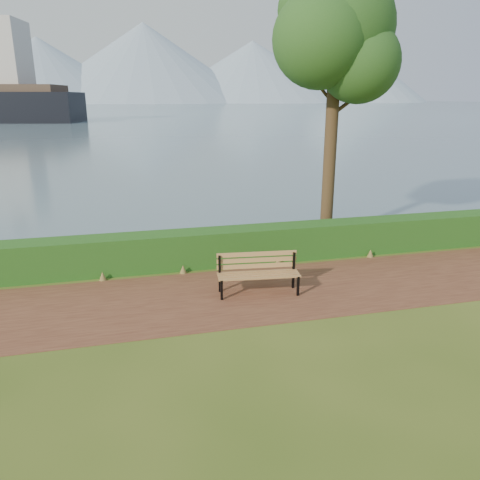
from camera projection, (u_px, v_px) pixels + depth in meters
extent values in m
plane|color=#3A5017|center=(241.00, 300.00, 11.03)|extent=(140.00, 140.00, 0.00)
cube|color=#4F281B|center=(238.00, 295.00, 11.31)|extent=(40.00, 3.40, 0.01)
cube|color=#153F12|center=(219.00, 247.00, 13.30)|extent=(32.00, 0.85, 1.00)
cube|color=#486273|center=(124.00, 106.00, 252.30)|extent=(700.00, 510.00, 0.00)
cone|color=#7D92A6|center=(40.00, 70.00, 356.74)|extent=(160.00, 160.00, 48.00)
cone|color=#7D92A6|center=(145.00, 63.00, 382.37)|extent=(190.00, 190.00, 62.00)
cone|color=#7D92A6|center=(252.00, 72.00, 400.19)|extent=(170.00, 170.00, 50.00)
cone|color=#7D92A6|center=(344.00, 69.00, 429.00)|extent=(150.00, 150.00, 58.00)
cone|color=#7D92A6|center=(109.00, 81.00, 402.63)|extent=(120.00, 120.00, 35.00)
cone|color=#7D92A6|center=(287.00, 80.00, 434.06)|extent=(130.00, 130.00, 40.00)
cube|color=black|center=(222.00, 290.00, 10.95)|extent=(0.06, 0.07, 0.49)
cube|color=black|center=(220.00, 274.00, 11.34)|extent=(0.06, 0.07, 0.94)
cube|color=black|center=(221.00, 278.00, 11.12)|extent=(0.12, 0.57, 0.05)
cube|color=black|center=(298.00, 286.00, 11.19)|extent=(0.06, 0.07, 0.49)
cube|color=black|center=(293.00, 270.00, 11.58)|extent=(0.06, 0.07, 0.94)
cube|color=black|center=(296.00, 274.00, 11.35)|extent=(0.12, 0.57, 0.05)
cube|color=olive|center=(260.00, 278.00, 11.03)|extent=(1.97, 0.31, 0.04)
cube|color=olive|center=(259.00, 276.00, 11.16)|extent=(1.97, 0.31, 0.04)
cube|color=olive|center=(258.00, 274.00, 11.29)|extent=(1.97, 0.31, 0.04)
cube|color=olive|center=(257.00, 272.00, 11.42)|extent=(1.97, 0.31, 0.04)
cube|color=olive|center=(257.00, 266.00, 11.45)|extent=(1.96, 0.26, 0.11)
cube|color=olive|center=(257.00, 260.00, 11.40)|extent=(1.96, 0.26, 0.11)
cube|color=olive|center=(257.00, 254.00, 11.36)|extent=(1.96, 0.26, 0.11)
cylinder|color=#382617|center=(331.00, 131.00, 14.65)|extent=(0.40, 0.40, 7.15)
sphere|color=#1B4818|center=(337.00, 27.00, 13.78)|extent=(3.38, 3.38, 3.38)
sphere|color=#1B4818|center=(350.00, 51.00, 14.65)|extent=(2.58, 2.58, 2.58)
sphere|color=#1B4818|center=(321.00, 39.00, 13.33)|extent=(2.78, 2.78, 2.78)
sphere|color=#1B4818|center=(359.00, 62.00, 13.66)|extent=(2.38, 2.38, 2.38)
sphere|color=#1B4818|center=(314.00, 10.00, 13.91)|extent=(2.18, 2.18, 2.18)
cylinder|color=#382617|center=(346.00, 104.00, 14.52)|extent=(1.04, 0.12, 0.78)
cylinder|color=#382617|center=(320.00, 87.00, 14.28)|extent=(0.81, 0.38, 0.71)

